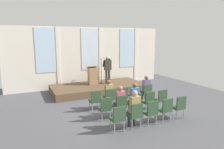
% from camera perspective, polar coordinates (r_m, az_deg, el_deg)
% --- Properties ---
extents(ground_plane, '(13.69, 13.69, 0.00)m').
position_cam_1_polar(ground_plane, '(9.19, 4.62, -10.06)').
color(ground_plane, '#4C4C51').
extents(rear_partition, '(10.53, 0.14, 3.89)m').
position_cam_1_polar(rear_partition, '(13.42, -6.25, 5.14)').
color(rear_partition, silver).
rests_on(rear_partition, ground).
extents(stage_platform, '(5.56, 2.52, 0.40)m').
position_cam_1_polar(stage_platform, '(12.27, -3.84, -3.80)').
color(stage_platform, brown).
rests_on(stage_platform, ground).
extents(speaker, '(0.51, 0.69, 1.72)m').
position_cam_1_polar(speaker, '(12.41, -1.27, 2.03)').
color(speaker, '#332D28').
rests_on(speaker, stage_platform).
extents(mic_stand, '(0.28, 0.28, 1.56)m').
position_cam_1_polar(mic_stand, '(12.49, -3.05, -1.01)').
color(mic_stand, black).
rests_on(mic_stand, stage_platform).
extents(lectern, '(0.60, 0.48, 1.16)m').
position_cam_1_polar(lectern, '(12.23, -5.58, -0.25)').
color(lectern, '#93724C').
rests_on(lectern, stage_platform).
extents(chair_r0_c0, '(0.46, 0.44, 0.94)m').
position_cam_1_polar(chair_r0_c0, '(8.94, -4.83, -7.03)').
color(chair_r0_c0, '#99999E').
rests_on(chair_r0_c0, ground).
extents(chair_r0_c1, '(0.46, 0.44, 0.94)m').
position_cam_1_polar(chair_r0_c1, '(9.19, -0.80, -6.51)').
color(chair_r0_c1, '#99999E').
rests_on(chair_r0_c1, ground).
extents(audience_r0_c1, '(0.36, 0.39, 1.34)m').
position_cam_1_polar(audience_r0_c1, '(9.21, -1.01, -5.14)').
color(audience_r0_c1, '#2D2D33').
rests_on(audience_r0_c1, ground).
extents(chair_r0_c2, '(0.46, 0.44, 0.94)m').
position_cam_1_polar(chair_r0_c2, '(9.48, 2.99, -5.99)').
color(chair_r0_c2, '#99999E').
rests_on(chair_r0_c2, ground).
extents(chair_r0_c3, '(0.46, 0.44, 0.94)m').
position_cam_1_polar(chair_r0_c3, '(9.81, 6.53, -5.47)').
color(chair_r0_c3, '#99999E').
rests_on(chair_r0_c3, ground).
extents(chair_r0_c4, '(0.46, 0.44, 0.94)m').
position_cam_1_polar(chair_r0_c4, '(10.18, 9.83, -4.98)').
color(chair_r0_c4, '#99999E').
rests_on(chair_r0_c4, ground).
extents(audience_r0_c4, '(0.36, 0.39, 1.36)m').
position_cam_1_polar(audience_r0_c4, '(10.19, 9.61, -3.68)').
color(audience_r0_c4, '#2D2D33').
rests_on(audience_r0_c4, ground).
extents(chair_r1_c0, '(0.46, 0.44, 0.94)m').
position_cam_1_polar(chair_r1_c0, '(7.96, -1.96, -9.25)').
color(chair_r1_c0, '#99999E').
rests_on(chair_r1_c0, ground).
extents(chair_r1_c1, '(0.46, 0.44, 0.94)m').
position_cam_1_polar(chair_r1_c1, '(8.23, 2.47, -8.56)').
color(chair_r1_c1, '#99999E').
rests_on(chair_r1_c1, ground).
extents(audience_r1_c1, '(0.36, 0.39, 1.30)m').
position_cam_1_polar(audience_r1_c1, '(8.24, 2.21, -7.16)').
color(audience_r1_c1, '#2D2D33').
rests_on(audience_r1_c1, ground).
extents(chair_r1_c2, '(0.46, 0.44, 0.94)m').
position_cam_1_polar(chair_r1_c2, '(8.56, 6.57, -7.88)').
color(chair_r1_c2, '#99999E').
rests_on(chair_r1_c2, ground).
extents(audience_r1_c2, '(0.36, 0.39, 1.37)m').
position_cam_1_polar(audience_r1_c2, '(8.55, 6.32, -6.31)').
color(audience_r1_c2, '#2D2D33').
rests_on(audience_r1_c2, ground).
extents(chair_r1_c3, '(0.46, 0.44, 0.94)m').
position_cam_1_polar(chair_r1_c3, '(8.92, 10.34, -7.21)').
color(chair_r1_c3, '#99999E').
rests_on(chair_r1_c3, ground).
extents(chair_r1_c4, '(0.46, 0.44, 0.94)m').
position_cam_1_polar(chair_r1_c4, '(9.32, 13.79, -6.57)').
color(chair_r1_c4, '#99999E').
rests_on(chair_r1_c4, ground).
extents(chair_r2_c0, '(0.46, 0.44, 0.94)m').
position_cam_1_polar(chair_r2_c0, '(7.01, 1.75, -12.04)').
color(chair_r2_c0, '#99999E').
rests_on(chair_r2_c0, ground).
extents(chair_r2_c1, '(0.46, 0.44, 0.94)m').
position_cam_1_polar(chair_r2_c1, '(7.32, 6.62, -11.10)').
color(chair_r2_c1, '#99999E').
rests_on(chair_r2_c1, ground).
extents(audience_r2_c1, '(0.36, 0.39, 1.39)m').
position_cam_1_polar(audience_r2_c1, '(7.30, 6.33, -9.20)').
color(audience_r2_c1, '#2D2D33').
rests_on(audience_r2_c1, ground).
extents(chair_r2_c2, '(0.46, 0.44, 0.94)m').
position_cam_1_polar(chair_r2_c2, '(7.68, 11.03, -10.17)').
color(chair_r2_c2, '#99999E').
rests_on(chair_r2_c2, ground).
extents(chair_r2_c3, '(0.46, 0.44, 0.94)m').
position_cam_1_polar(chair_r2_c3, '(8.09, 15.01, -9.27)').
color(chair_r2_c3, '#99999E').
rests_on(chair_r2_c3, ground).
extents(chair_r2_c4, '(0.46, 0.44, 0.94)m').
position_cam_1_polar(chair_r2_c4, '(8.53, 18.57, -8.43)').
color(chair_r2_c4, '#99999E').
rests_on(chair_r2_c4, ground).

